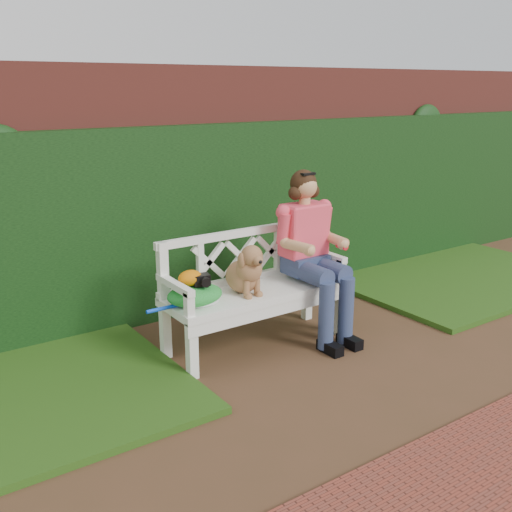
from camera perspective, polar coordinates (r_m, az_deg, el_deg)
ground at (r=4.64m, az=8.72°, el=-10.16°), size 60.00×60.00×0.00m
brick_wall at (r=5.77m, az=-3.90°, el=6.66°), size 10.00×0.30×2.20m
ivy_hedge at (r=5.63m, az=-2.69°, el=3.86°), size 10.00×0.18×1.70m
grass_right at (r=6.88m, az=18.23°, el=-1.79°), size 2.60×2.00×0.05m
garden_bench at (r=4.82m, az=0.00°, el=-5.84°), size 1.64×0.77×0.48m
seated_woman at (r=4.95m, az=4.87°, el=-0.02°), size 0.68×0.83×1.34m
dog at (r=4.58m, az=-1.10°, el=-1.12°), size 0.39×0.44×0.41m
tennis_racket at (r=4.45m, az=-5.77°, el=-4.29°), size 0.64×0.35×0.03m
green_bag at (r=4.42m, az=-5.84°, el=-3.65°), size 0.52×0.47×0.14m
camera_item at (r=4.38m, az=-5.25°, el=-2.26°), size 0.14×0.12×0.08m
baseball_glove at (r=4.37m, az=-6.29°, el=-2.09°), size 0.22×0.20×0.12m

